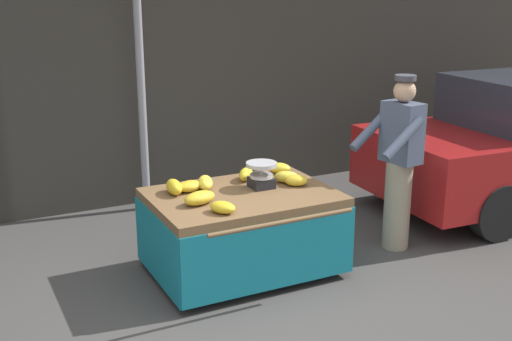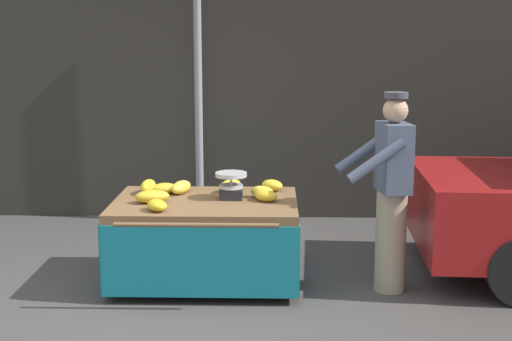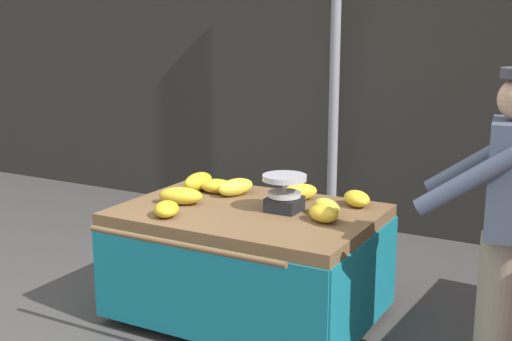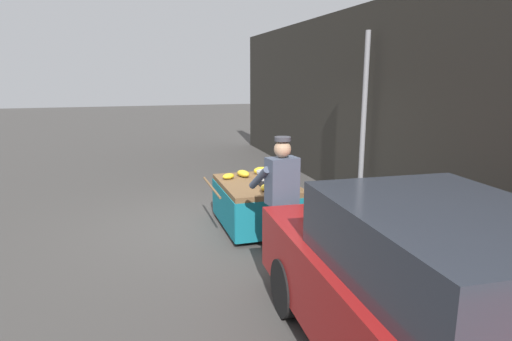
{
  "view_description": "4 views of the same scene",
  "coord_description": "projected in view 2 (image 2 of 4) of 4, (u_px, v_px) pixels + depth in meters",
  "views": [
    {
      "loc": [
        -2.05,
        -4.15,
        2.53
      ],
      "look_at": [
        0.4,
        0.73,
        0.93
      ],
      "focal_mm": 45.01,
      "sensor_mm": 36.0,
      "label": 1
    },
    {
      "loc": [
        0.85,
        -5.29,
        2.19
      ],
      "look_at": [
        0.7,
        0.76,
        1.01
      ],
      "focal_mm": 49.38,
      "sensor_mm": 36.0,
      "label": 2
    },
    {
      "loc": [
        2.32,
        -2.95,
        1.95
      ],
      "look_at": [
        0.32,
        0.69,
        1.01
      ],
      "focal_mm": 47.77,
      "sensor_mm": 36.0,
      "label": 3
    },
    {
      "loc": [
        6.68,
        -1.27,
        2.44
      ],
      "look_at": [
        0.4,
        0.64,
        0.98
      ],
      "focal_mm": 30.18,
      "sensor_mm": 36.0,
      "label": 4
    }
  ],
  "objects": [
    {
      "name": "banana_bunch_4",
      "position": [
        164.0,
        188.0,
        6.42
      ],
      "size": [
        0.27,
        0.22,
        0.1
      ],
      "primitive_type": "ellipsoid",
      "rotation": [
        0.0,
        0.0,
        1.81
      ],
      "color": "gold",
      "rests_on": "banana_cart"
    },
    {
      "name": "banana_bunch_5",
      "position": [
        272.0,
        185.0,
        6.53
      ],
      "size": [
        0.26,
        0.26,
        0.1
      ],
      "primitive_type": "ellipsoid",
      "rotation": [
        0.0,
        0.0,
        0.85
      ],
      "color": "yellow",
      "rests_on": "banana_cart"
    },
    {
      "name": "weighing_scale",
      "position": [
        231.0,
        185.0,
        6.2
      ],
      "size": [
        0.28,
        0.28,
        0.23
      ],
      "color": "black",
      "rests_on": "banana_cart"
    },
    {
      "name": "banana_bunch_7",
      "position": [
        157.0,
        205.0,
        5.79
      ],
      "size": [
        0.25,
        0.27,
        0.09
      ],
      "primitive_type": "ellipsoid",
      "rotation": [
        0.0,
        0.0,
        0.53
      ],
      "color": "gold",
      "rests_on": "banana_cart"
    },
    {
      "name": "back_wall",
      "position": [
        202.0,
        62.0,
        8.31
      ],
      "size": [
        16.0,
        0.24,
        3.71
      ],
      "primitive_type": "cube",
      "color": "#2D2B26",
      "rests_on": "ground"
    },
    {
      "name": "banana_bunch_0",
      "position": [
        266.0,
        196.0,
        6.12
      ],
      "size": [
        0.26,
        0.24,
        0.1
      ],
      "primitive_type": "ellipsoid",
      "rotation": [
        0.0,
        0.0,
        1.04
      ],
      "color": "gold",
      "rests_on": "banana_cart"
    },
    {
      "name": "street_pole",
      "position": [
        198.0,
        87.0,
        8.01
      ],
      "size": [
        0.09,
        0.09,
        3.19
      ],
      "primitive_type": "cylinder",
      "color": "gray",
      "rests_on": "ground"
    },
    {
      "name": "vendor_person",
      "position": [
        391.0,
        192.0,
        5.94
      ],
      "size": [
        0.62,
        0.57,
        1.71
      ],
      "color": "gray",
      "rests_on": "ground"
    },
    {
      "name": "ground_plane",
      "position": [
        167.0,
        312.0,
        5.63
      ],
      "size": [
        60.0,
        60.0,
        0.0
      ],
      "primitive_type": "plane",
      "color": "#423F3D"
    },
    {
      "name": "banana_bunch_2",
      "position": [
        148.0,
        187.0,
        6.41
      ],
      "size": [
        0.15,
        0.28,
        0.13
      ],
      "primitive_type": "ellipsoid",
      "rotation": [
        0.0,
        0.0,
        3.05
      ],
      "color": "gold",
      "rests_on": "banana_cart"
    },
    {
      "name": "banana_bunch_1",
      "position": [
        152.0,
        196.0,
        6.06
      ],
      "size": [
        0.33,
        0.24,
        0.11
      ],
      "primitive_type": "ellipsoid",
      "rotation": [
        0.0,
        0.0,
        1.86
      ],
      "color": "gold",
      "rests_on": "banana_cart"
    },
    {
      "name": "banana_bunch_8",
      "position": [
        262.0,
        192.0,
        6.24
      ],
      "size": [
        0.26,
        0.23,
        0.11
      ],
      "primitive_type": "ellipsoid",
      "rotation": [
        0.0,
        0.0,
        1.0
      ],
      "color": "yellow",
      "rests_on": "banana_cart"
    },
    {
      "name": "banana_bunch_6",
      "position": [
        181.0,
        187.0,
        6.41
      ],
      "size": [
        0.22,
        0.32,
        0.12
      ],
      "primitive_type": "ellipsoid",
      "rotation": [
        0.0,
        0.0,
        2.8
      ],
      "color": "yellow",
      "rests_on": "banana_cart"
    },
    {
      "name": "banana_bunch_3",
      "position": [
        230.0,
        186.0,
        6.48
      ],
      "size": [
        0.26,
        0.28,
        0.12
      ],
      "primitive_type": "ellipsoid",
      "rotation": [
        0.0,
        0.0,
        2.47
      ],
      "color": "yellow",
      "rests_on": "banana_cart"
    },
    {
      "name": "banana_cart",
      "position": [
        206.0,
        223.0,
        6.2
      ],
      "size": [
        1.63,
        1.34,
        0.75
      ],
      "color": "brown",
      "rests_on": "ground"
    }
  ]
}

